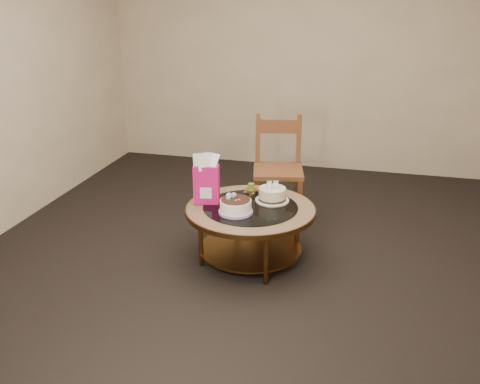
% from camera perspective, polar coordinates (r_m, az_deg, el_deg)
% --- Properties ---
extents(ground, '(5.00, 5.00, 0.00)m').
position_cam_1_polar(ground, '(4.35, 1.08, -7.14)').
color(ground, black).
rests_on(ground, ground).
extents(room_walls, '(4.52, 5.02, 2.61)m').
position_cam_1_polar(room_walls, '(3.87, 1.24, 13.41)').
color(room_walls, beige).
rests_on(room_walls, ground).
extents(coffee_table, '(1.02, 1.02, 0.46)m').
position_cam_1_polar(coffee_table, '(4.19, 1.11, -2.58)').
color(coffee_table, brown).
rests_on(coffee_table, ground).
extents(decorated_cake, '(0.26, 0.26, 0.15)m').
position_cam_1_polar(decorated_cake, '(4.02, -0.49, -1.58)').
color(decorated_cake, '#B994D1').
rests_on(decorated_cake, coffee_table).
extents(cream_cake, '(0.27, 0.27, 0.17)m').
position_cam_1_polar(cream_cake, '(4.25, 3.46, -0.28)').
color(cream_cake, white).
rests_on(cream_cake, coffee_table).
extents(gift_bag, '(0.21, 0.17, 0.40)m').
position_cam_1_polar(gift_bag, '(4.18, -3.61, 1.39)').
color(gift_bag, '#F1166E').
rests_on(gift_bag, coffee_table).
extents(pillar_candle, '(0.11, 0.11, 0.08)m').
position_cam_1_polar(pillar_candle, '(4.45, 1.20, 0.35)').
color(pillar_candle, '#E7BF5F').
rests_on(pillar_candle, coffee_table).
extents(dining_chair, '(0.53, 0.53, 0.97)m').
position_cam_1_polar(dining_chair, '(4.94, 4.08, 2.52)').
color(dining_chair, brown).
rests_on(dining_chair, ground).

